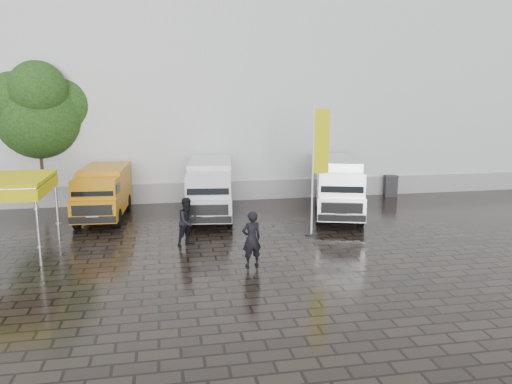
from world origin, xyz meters
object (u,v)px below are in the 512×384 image
flagpole (317,163)px  person_front (252,239)px  person_tent (188,221)px  van_white (210,190)px  van_silver (338,188)px  van_yellow (103,194)px  wheelie_bin (391,186)px

flagpole → person_front: 4.86m
person_tent → flagpole: bearing=-30.0°
flagpole → van_white: bearing=135.8°
van_white → van_silver: van_silver is taller
van_yellow → person_front: van_yellow is taller
wheelie_bin → van_yellow: bearing=-157.2°
van_yellow → person_tent: size_ratio=2.71×
van_yellow → flagpole: (8.50, -4.14, 1.75)m
person_front → person_tent: size_ratio=1.02×
van_yellow → person_tent: (3.47, -4.63, -0.22)m
flagpole → person_tent: 5.42m
person_front → person_tent: person_front is taller
van_yellow → van_white: (4.68, -0.44, 0.12)m
van_yellow → van_silver: size_ratio=0.83×
person_tent → van_yellow: bearing=91.3°
van_silver → person_front: (-5.08, -6.07, -0.35)m
person_front → person_tent: 3.26m
wheelie_bin → person_front: person_front is taller
van_white → person_front: van_white is taller
wheelie_bin → person_front: (-9.35, -9.58, 0.34)m
person_front → flagpole: bearing=-149.6°
van_white → person_tent: van_white is taller
person_front → person_tent: bearing=-69.5°
flagpole → person_tent: size_ratio=2.87×
person_tent → person_front: bearing=-90.3°
van_white → person_front: bearing=-77.3°
wheelie_bin → person_tent: (-11.23, -6.91, 0.32)m
wheelie_bin → van_white: bearing=-150.8°
van_white → van_silver: (5.75, -0.79, 0.03)m
flagpole → person_front: (-3.14, -3.15, -1.95)m
van_silver → flagpole: (-1.94, -2.91, 1.60)m
van_white → flagpole: (3.81, -3.70, 1.63)m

